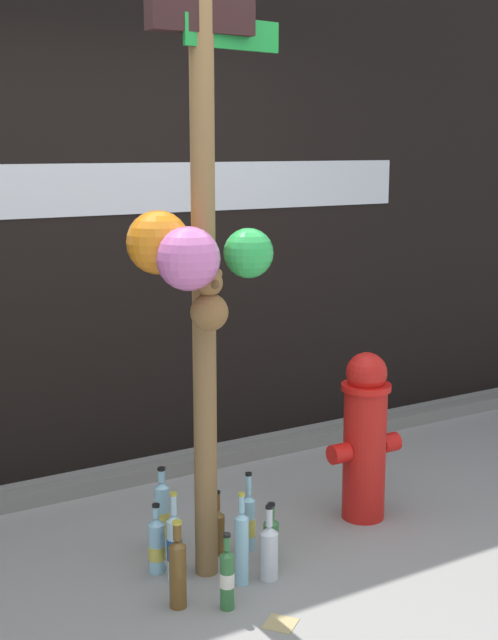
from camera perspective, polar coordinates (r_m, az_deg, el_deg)
The scene contains 16 objects.
ground_plane at distance 3.78m, azimuth 0.52°, elevation -17.47°, with size 14.00×14.00×0.00m, color gray.
building_wall at distance 4.95m, azimuth -10.71°, elevation 10.25°, with size 10.00×0.21×3.49m.
curb_strip at distance 4.88m, azimuth -8.15°, elevation -10.15°, with size 8.00×0.12×0.08m, color slate.
memorial_post at distance 3.45m, azimuth -3.43°, elevation 6.39°, with size 0.70×0.40×2.60m.
fire_hydrant at distance 4.34m, azimuth 7.58°, elevation -7.48°, with size 0.40×0.24×0.84m.
bottle_0 at distance 3.62m, azimuth -4.68°, elevation -16.02°, with size 0.07×0.07×0.37m.
bottle_1 at distance 3.84m, azimuth 1.32°, elevation -14.83°, with size 0.08×0.08×0.33m.
bottle_2 at distance 3.61m, azimuth -1.44°, elevation -16.48°, with size 0.06×0.06×0.32m.
bottle_3 at distance 4.05m, azimuth -2.05°, elevation -13.58°, with size 0.06×0.06×0.30m.
bottle_4 at distance 3.91m, azimuth -6.05°, elevation -14.43°, with size 0.07×0.07×0.31m.
bottle_5 at distance 3.97m, azimuth 1.46°, elevation -14.07°, with size 0.07×0.07×0.28m.
bottle_6 at distance 3.83m, azimuth -4.89°, elevation -14.50°, with size 0.07×0.07×0.39m.
bottle_7 at distance 4.09m, azimuth -5.69°, elevation -12.65°, with size 0.07×0.07×0.39m.
bottle_8 at distance 4.08m, azimuth -0.03°, elevation -13.02°, with size 0.06×0.06×0.37m.
bottle_9 at distance 3.78m, azimuth -0.48°, elevation -14.57°, with size 0.06×0.06×0.41m.
litter_2 at distance 3.58m, azimuth 2.07°, elevation -19.20°, with size 0.12×0.12×0.01m, color tan.
Camera 1 is at (-1.73, -2.82, 1.82)m, focal length 48.95 mm.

